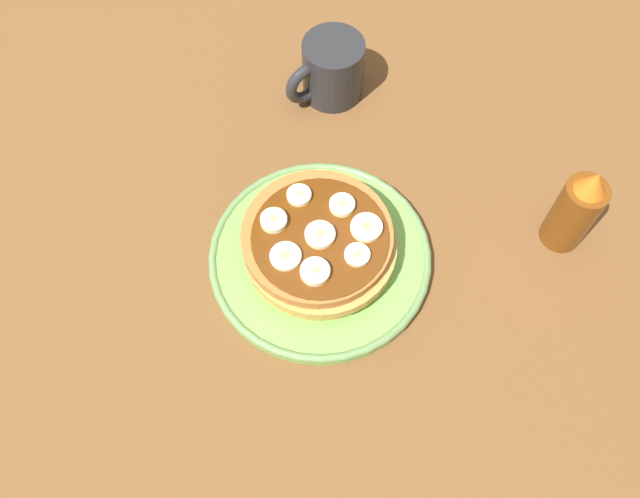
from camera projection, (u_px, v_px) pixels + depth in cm
name	position (u px, v px, depth cm)	size (l,w,h in cm)	color
ground_plane	(320.00, 266.00, 76.15)	(140.00, 140.00, 3.00)	brown
plate	(320.00, 257.00, 74.04)	(24.83, 24.83, 1.64)	#72B74C
pancake_stack	(318.00, 245.00, 71.74)	(16.64, 16.98, 4.27)	#B78337
banana_slice_0	(322.00, 236.00, 69.57)	(3.24, 3.24, 0.89)	#FBECB7
banana_slice_1	(288.00, 259.00, 68.38)	(3.30, 3.30, 0.74)	#EEECC0
banana_slice_2	(342.00, 205.00, 71.30)	(2.79, 2.79, 0.93)	#F1EEB9
banana_slice_3	(357.00, 255.00, 68.59)	(2.71, 2.71, 0.75)	#FAE4BE
banana_slice_4	(274.00, 221.00, 70.34)	(2.87, 2.87, 1.03)	#FAF0B8
banana_slice_5	(315.00, 272.00, 67.55)	(3.09, 3.09, 1.02)	#F4E6B7
banana_slice_6	(299.00, 196.00, 71.94)	(2.69, 2.69, 0.81)	#FBEEB5
banana_slice_7	(366.00, 228.00, 70.06)	(3.41, 3.41, 0.82)	#F6F4BE
coffee_mug	(331.00, 69.00, 82.56)	(10.85, 7.71, 8.04)	#262628
syrup_bottle	(575.00, 210.00, 71.35)	(4.64, 4.64, 12.45)	brown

